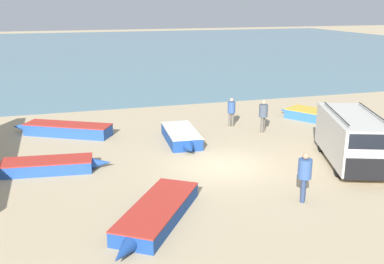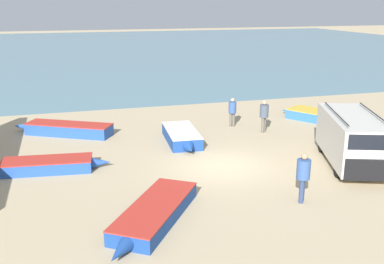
{
  "view_description": "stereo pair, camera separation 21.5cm",
  "coord_description": "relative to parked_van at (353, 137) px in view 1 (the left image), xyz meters",
  "views": [
    {
      "loc": [
        -6.53,
        -16.95,
        6.79
      ],
      "look_at": [
        -0.75,
        2.12,
        1.0
      ],
      "focal_mm": 42.0,
      "sensor_mm": 36.0,
      "label": 1
    },
    {
      "loc": [
        -6.32,
        -17.01,
        6.79
      ],
      "look_at": [
        -0.75,
        2.12,
        1.0
      ],
      "focal_mm": 42.0,
      "sensor_mm": 36.0,
      "label": 2
    }
  ],
  "objects": [
    {
      "name": "fishing_rowboat_0",
      "position": [
        -6.19,
        5.13,
        -0.89
      ],
      "size": [
        1.72,
        4.29,
        0.62
      ],
      "rotation": [
        0.0,
        0.0,
        4.64
      ],
      "color": "navy",
      "rests_on": "ground_plane"
    },
    {
      "name": "fishing_rowboat_2",
      "position": [
        2.56,
        7.24,
        -0.91
      ],
      "size": [
        3.13,
        3.89,
        0.57
      ],
      "rotation": [
        0.0,
        0.0,
        2.14
      ],
      "color": "#2D66AD",
      "rests_on": "ground_plane"
    },
    {
      "name": "parked_van",
      "position": [
        0.0,
        0.0,
        0.0
      ],
      "size": [
        3.66,
        5.5,
        2.3
      ],
      "rotation": [
        0.0,
        0.0,
        4.36
      ],
      "color": "beige",
      "rests_on": "ground_plane"
    },
    {
      "name": "sea_water",
      "position": [
        -5.4,
        53.33,
        -1.2
      ],
      "size": [
        120.0,
        80.0,
        0.01
      ],
      "primitive_type": "cube",
      "color": "slate",
      "rests_on": "ground_plane"
    },
    {
      "name": "fisherman_0",
      "position": [
        -1.5,
        5.62,
        -0.15
      ],
      "size": [
        0.46,
        0.46,
        1.76
      ],
      "rotation": [
        0.0,
        0.0,
        2.18
      ],
      "color": "#5B564C",
      "rests_on": "ground_plane"
    },
    {
      "name": "ground_plane",
      "position": [
        -5.4,
        1.33,
        -1.2
      ],
      "size": [
        200.0,
        200.0,
        0.0
      ],
      "primitive_type": "plane",
      "color": "tan"
    },
    {
      "name": "fisherman_1",
      "position": [
        -3.95,
        -2.8,
        -0.12
      ],
      "size": [
        0.48,
        0.48,
        1.81
      ],
      "rotation": [
        0.0,
        0.0,
        5.61
      ],
      "color": "navy",
      "rests_on": "ground_plane"
    },
    {
      "name": "fisherman_2",
      "position": [
        -2.7,
        7.21,
        -0.22
      ],
      "size": [
        0.43,
        0.43,
        1.63
      ],
      "rotation": [
        0.0,
        0.0,
        1.29
      ],
      "color": "#5B564C",
      "rests_on": "ground_plane"
    },
    {
      "name": "fishing_rowboat_1",
      "position": [
        -11.79,
        8.18,
        -0.89
      ],
      "size": [
        5.3,
        3.5,
        0.62
      ],
      "rotation": [
        0.0,
        0.0,
        2.63
      ],
      "color": "#234CA3",
      "rests_on": "ground_plane"
    },
    {
      "name": "fishing_rowboat_4",
      "position": [
        -12.47,
        2.83,
        -0.94
      ],
      "size": [
        4.5,
        1.69,
        0.51
      ],
      "rotation": [
        0.0,
        0.0,
        6.17
      ],
      "color": "#234CA3",
      "rests_on": "ground_plane"
    },
    {
      "name": "fishing_rowboat_3",
      "position": [
        -9.24,
        -2.75,
        -0.94
      ],
      "size": [
        3.7,
        4.8,
        0.51
      ],
      "rotation": [
        0.0,
        0.0,
        4.11
      ],
      "color": "navy",
      "rests_on": "ground_plane"
    }
  ]
}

